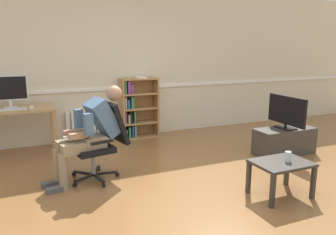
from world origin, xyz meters
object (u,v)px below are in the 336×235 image
tv_screen (287,112)px  computer_desk (12,115)px  tv_stand (284,141)px  bookshelf (137,108)px  drinking_glass (288,157)px  computer_mouse (31,107)px  imac_monitor (9,89)px  radiator (89,126)px  keyboard (14,109)px  person_seated (91,131)px  office_chair (103,138)px  coffee_table (281,167)px

tv_screen → computer_desk: bearing=68.1°
tv_stand → bookshelf: bearing=134.6°
computer_desk → drinking_glass: 3.98m
tv_screen → computer_mouse: bearing=68.2°
imac_monitor → radiator: size_ratio=0.68×
keyboard → person_seated: bearing=-55.1°
tv_screen → drinking_glass: 1.59m
radiator → tv_screen: size_ratio=1.00×
tv_stand → drinking_glass: size_ratio=8.30×
computer_desk → person_seated: 1.69m
radiator → drinking_glass: 3.56m
computer_mouse → bookshelf: 1.86m
bookshelf → tv_screen: bookshelf is taller
imac_monitor → computer_mouse: size_ratio=5.22×
radiator → office_chair: 1.79m
imac_monitor → radiator: imac_monitor is taller
person_seated → radiator: bearing=159.5°
computer_mouse → office_chair: 1.51m
keyboard → drinking_glass: (2.83, -2.61, -0.30)m
radiator → tv_screen: bearing=-35.9°
imac_monitor → bookshelf: imac_monitor is taller
computer_mouse → drinking_glass: (2.59, -2.63, -0.31)m
tv_screen → coffee_table: 1.64m
keyboard → person_seated: size_ratio=0.31×
office_chair → tv_screen: 2.85m
radiator → coffee_table: radiator is taller
radiator → computer_desk: bearing=-162.1°
tv_stand → person_seated: bearing=177.0°
bookshelf → radiator: size_ratio=1.47×
bookshelf → drinking_glass: 3.14m
person_seated → drinking_glass: (1.95, -1.34, -0.18)m
coffee_table → computer_mouse: bearing=134.1°
computer_mouse → tv_stand: bearing=-21.8°
office_chair → drinking_glass: size_ratio=8.44×
drinking_glass → coffee_table: bearing=159.8°
imac_monitor → bookshelf: size_ratio=0.46×
tv_stand → keyboard: bearing=159.8°
keyboard → coffee_table: bearing=-43.0°
coffee_table → tv_stand: bearing=46.3°
computer_mouse → radiator: 1.16m
computer_mouse → radiator: (0.92, 0.51, -0.49)m
keyboard → imac_monitor: bearing=100.2°
keyboard → radiator: 1.37m
bookshelf → tv_stand: 2.63m
keyboard → tv_stand: (3.88, -1.43, -0.56)m
bookshelf → coffee_table: bookshelf is taller
computer_desk → person_seated: (0.93, -1.41, -0.00)m
keyboard → bookshelf: 2.10m
office_chair → computer_desk: bearing=-153.6°
computer_desk → tv_screen: bearing=-21.8°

